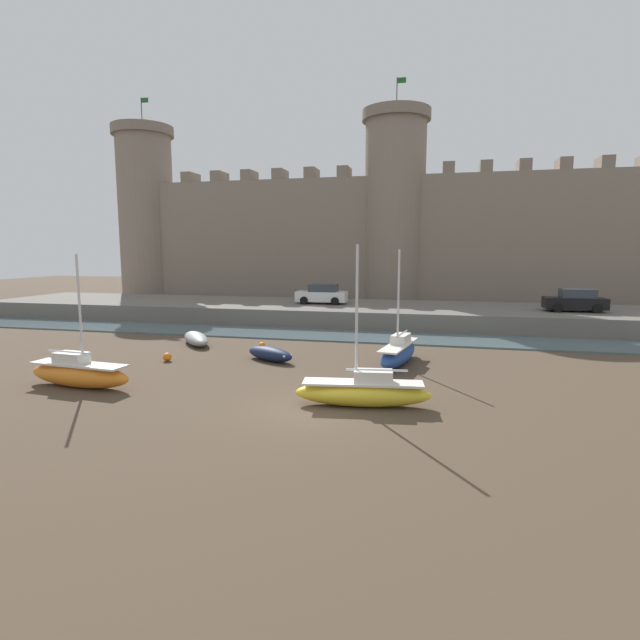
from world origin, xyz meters
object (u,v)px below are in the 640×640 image
object	(u,v)px
sailboat_foreground_centre	(363,391)
rowboat_midflat_centre	(270,354)
car_quay_centre_west	(322,294)
car_quay_west	(575,301)
sailboat_near_channel_right	(79,373)
mooring_buoy_near_channel	(262,345)
rowboat_foreground_left	(196,338)
mooring_buoy_near_shore	(167,357)
sailboat_foreground_right	(399,352)

from	to	relation	value
sailboat_foreground_centre	rowboat_midflat_centre	world-z (taller)	sailboat_foreground_centre
sailboat_foreground_centre	rowboat_midflat_centre	distance (m)	8.65
sailboat_foreground_centre	car_quay_centre_west	world-z (taller)	sailboat_foreground_centre
car_quay_centre_west	sailboat_foreground_centre	bearing A→B (deg)	-73.06
car_quay_west	sailboat_near_channel_right	bearing A→B (deg)	-138.57
mooring_buoy_near_channel	car_quay_west	world-z (taller)	car_quay_west
rowboat_foreground_left	car_quay_centre_west	distance (m)	13.38
sailboat_foreground_centre	mooring_buoy_near_channel	xyz separation A→B (m)	(-7.33, 9.38, -0.37)
car_quay_centre_west	mooring_buoy_near_shore	bearing A→B (deg)	-104.10
rowboat_foreground_left	mooring_buoy_near_channel	bearing A→B (deg)	-4.24
sailboat_foreground_right	rowboat_midflat_centre	bearing A→B (deg)	-173.50
sailboat_foreground_centre	mooring_buoy_near_shore	world-z (taller)	sailboat_foreground_centre
sailboat_foreground_centre	rowboat_midflat_centre	bearing A→B (deg)	132.20
mooring_buoy_near_shore	car_quay_centre_west	bearing A→B (deg)	75.90
sailboat_foreground_centre	car_quay_west	size ratio (longest dim) A/B	1.42
sailboat_foreground_centre	sailboat_foreground_right	bearing A→B (deg)	84.30
sailboat_foreground_right	mooring_buoy_near_shore	world-z (taller)	sailboat_foreground_right
mooring_buoy_near_channel	car_quay_centre_west	size ratio (longest dim) A/B	0.09
sailboat_foreground_right	car_quay_west	size ratio (longest dim) A/B	1.38
rowboat_midflat_centre	mooring_buoy_near_channel	world-z (taller)	rowboat_midflat_centre
car_quay_centre_west	car_quay_west	xyz separation A→B (m)	(18.78, -0.97, 0.00)
rowboat_foreground_left	car_quay_west	world-z (taller)	car_quay_west
sailboat_foreground_right	car_quay_centre_west	distance (m)	16.67
sailboat_near_channel_right	rowboat_midflat_centre	bearing A→B (deg)	47.00
rowboat_foreground_left	mooring_buoy_near_channel	size ratio (longest dim) A/B	9.98
sailboat_foreground_right	rowboat_midflat_centre	distance (m)	6.57
sailboat_foreground_centre	sailboat_near_channel_right	distance (m)	11.94
rowboat_midflat_centre	car_quay_west	bearing A→B (deg)	39.26
mooring_buoy_near_shore	car_quay_west	world-z (taller)	car_quay_west
sailboat_near_channel_right	mooring_buoy_near_shore	bearing A→B (deg)	79.29
car_quay_west	mooring_buoy_near_channel	bearing A→B (deg)	-149.02
rowboat_midflat_centre	sailboat_foreground_right	bearing A→B (deg)	6.50
rowboat_foreground_left	car_quay_west	size ratio (longest dim) A/B	0.93
mooring_buoy_near_shore	mooring_buoy_near_channel	distance (m)	5.61
sailboat_foreground_centre	sailboat_foreground_right	xyz separation A→B (m)	(0.71, 7.15, 0.05)
mooring_buoy_near_channel	car_quay_centre_west	xyz separation A→B (m)	(0.63, 12.62, 1.93)
sailboat_near_channel_right	rowboat_midflat_centre	size ratio (longest dim) A/B	1.74
sailboat_foreground_right	car_quay_centre_west	bearing A→B (deg)	116.54
rowboat_foreground_left	car_quay_west	bearing A→B (deg)	25.50
rowboat_foreground_left	sailboat_foreground_right	bearing A→B (deg)	-11.61
sailboat_foreground_centre	rowboat_foreground_left	bearing A→B (deg)	140.29
car_quay_centre_west	sailboat_near_channel_right	bearing A→B (deg)	-103.30
sailboat_near_channel_right	mooring_buoy_near_shore	size ratio (longest dim) A/B	12.42
rowboat_midflat_centre	car_quay_west	xyz separation A→B (m)	(17.89, 14.62, 1.74)
sailboat_near_channel_right	car_quay_west	distance (m)	32.07
rowboat_midflat_centre	mooring_buoy_near_channel	distance (m)	3.34
rowboat_foreground_left	sailboat_near_channel_right	bearing A→B (deg)	-91.53
sailboat_foreground_centre	car_quay_centre_west	size ratio (longest dim) A/B	1.42
car_quay_west	sailboat_foreground_right	bearing A→B (deg)	-129.31
mooring_buoy_near_shore	mooring_buoy_near_channel	size ratio (longest dim) A/B	1.16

